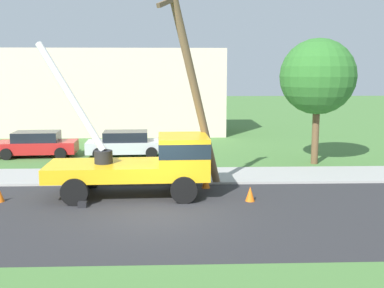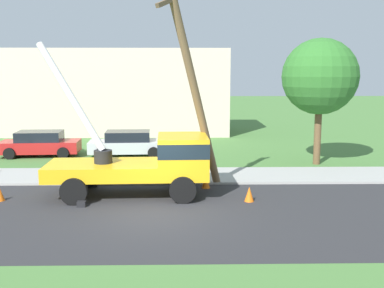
# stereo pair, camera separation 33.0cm
# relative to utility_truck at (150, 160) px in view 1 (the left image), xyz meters

# --- Properties ---
(ground_plane) EXTENTS (120.00, 120.00, 0.00)m
(ground_plane) POSITION_rel_utility_truck_xyz_m (0.36, 9.45, -1.41)
(ground_plane) COLOR #477538
(road_asphalt) EXTENTS (80.00, 8.22, 0.01)m
(road_asphalt) POSITION_rel_utility_truck_xyz_m (0.36, -2.55, -1.40)
(road_asphalt) COLOR #2B2B2D
(road_asphalt) RESTS_ON ground
(sidewalk_strip) EXTENTS (80.00, 3.12, 0.10)m
(sidewalk_strip) POSITION_rel_utility_truck_xyz_m (0.36, 3.11, -1.36)
(sidewalk_strip) COLOR #9E9E99
(sidewalk_strip) RESTS_ON ground
(utility_truck) EXTENTS (6.84, 3.21, 5.98)m
(utility_truck) POSITION_rel_utility_truck_xyz_m (0.00, 0.00, 0.00)
(utility_truck) COLOR gold
(utility_truck) RESTS_ON ground
(leaning_utility_pole) EXTENTS (2.66, 3.12, 8.51)m
(leaning_utility_pole) POSITION_rel_utility_truck_xyz_m (1.71, 0.48, 2.94)
(leaning_utility_pole) COLOR brown
(leaning_utility_pole) RESTS_ON ground
(traffic_cone_ahead) EXTENTS (0.36, 0.36, 0.56)m
(traffic_cone_ahead) POSITION_rel_utility_truck_xyz_m (3.78, -1.01, -1.13)
(traffic_cone_ahead) COLOR orange
(traffic_cone_ahead) RESTS_ON ground
(traffic_cone_curbside) EXTENTS (0.36, 0.36, 0.56)m
(traffic_cone_curbside) POSITION_rel_utility_truck_xyz_m (2.25, 1.00, -1.13)
(traffic_cone_curbside) COLOR orange
(traffic_cone_curbside) RESTS_ON ground
(parked_sedan_red) EXTENTS (4.50, 2.19, 1.42)m
(parked_sedan_red) POSITION_rel_utility_truck_xyz_m (-6.85, 8.47, -0.70)
(parked_sedan_red) COLOR #B21E1E
(parked_sedan_red) RESTS_ON ground
(parked_sedan_silver) EXTENTS (4.49, 2.18, 1.42)m
(parked_sedan_silver) POSITION_rel_utility_truck_xyz_m (-1.83, 8.45, -0.70)
(parked_sedan_silver) COLOR #B7B7BF
(parked_sedan_silver) RESTS_ON ground
(roadside_tree_near) EXTENTS (3.87, 3.87, 6.47)m
(roadside_tree_near) POSITION_rel_utility_truck_xyz_m (8.28, 5.88, 3.10)
(roadside_tree_near) COLOR brown
(roadside_tree_near) RESTS_ON ground
(lowrise_building_backdrop) EXTENTS (18.00, 6.00, 6.40)m
(lowrise_building_backdrop) POSITION_rel_utility_truck_xyz_m (-4.30, 18.50, 1.79)
(lowrise_building_backdrop) COLOR beige
(lowrise_building_backdrop) RESTS_ON ground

